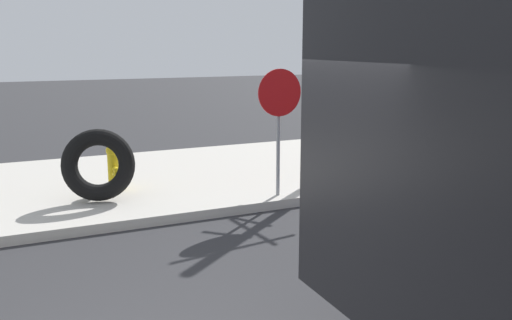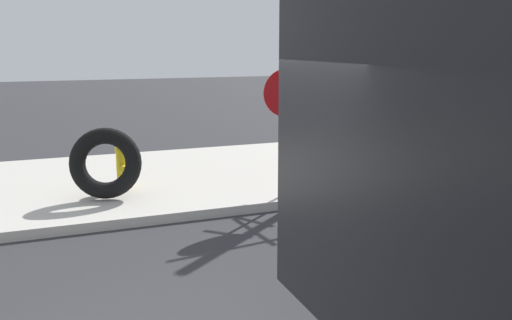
% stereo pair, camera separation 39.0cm
% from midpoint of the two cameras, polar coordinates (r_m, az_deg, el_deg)
% --- Properties ---
extents(sidewalk_curb, '(36.00, 5.00, 0.15)m').
position_cam_midpoint_polar(sidewalk_curb, '(10.51, -20.20, -2.85)').
color(sidewalk_curb, '#BCB7AD').
rests_on(sidewalk_curb, ground).
extents(fire_hydrant, '(0.24, 0.54, 0.81)m').
position_cam_midpoint_polar(fire_hydrant, '(9.78, -15.57, -0.56)').
color(fire_hydrant, yellow).
rests_on(fire_hydrant, sidewalk_curb).
extents(loose_tire, '(1.23, 0.75, 1.18)m').
position_cam_midpoint_polar(loose_tire, '(9.14, -17.14, -0.50)').
color(loose_tire, black).
rests_on(loose_tire, sidewalk_curb).
extents(stop_sign, '(0.76, 0.08, 2.08)m').
position_cam_midpoint_polar(stop_sign, '(8.93, 1.15, 5.30)').
color(stop_sign, gray).
rests_on(stop_sign, sidewalk_curb).
extents(bare_tree, '(1.53, 1.53, 4.69)m').
position_cam_midpoint_polar(bare_tree, '(11.12, 7.93, 11.75)').
color(bare_tree, '#4C3823').
rests_on(bare_tree, sidewalk_curb).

